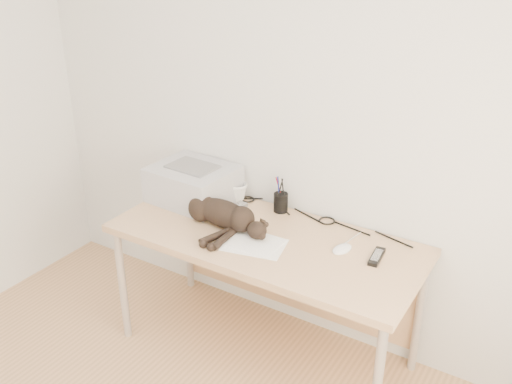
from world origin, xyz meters
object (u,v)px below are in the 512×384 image
Objects in this scene: cat at (220,214)px; mug at (238,192)px; printer at (193,183)px; mouse at (342,247)px; pen_cup at (281,202)px; desk at (273,251)px.

mug is (-0.09, 0.30, -0.01)m from cat.
mug is (0.22, 0.13, -0.05)m from printer.
mug is at bearing 110.97° from cat.
mug is at bearing 29.68° from printer.
cat reaches higher than mouse.
cat is 0.37m from pen_cup.
pen_cup is at bearing 63.38° from cat.
printer is at bearing -169.79° from mouse.
pen_cup reaches higher than desk.
mug is at bearing 151.03° from desk.
mouse is at bearing -0.83° from desk.
pen_cup reaches higher than cat.
mouse is (0.39, -0.01, 0.15)m from desk.
mouse reaches higher than desk.
printer is at bearing -165.06° from pen_cup.
desk is 2.40× the size of cat.
printer is 3.84× the size of mouse.
cat is 5.94× the size of mug.
desk is at bearing 27.68° from cat.
printer is at bearing 154.94° from cat.
desk is 0.42m from mouse.
mug is 0.77m from mouse.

